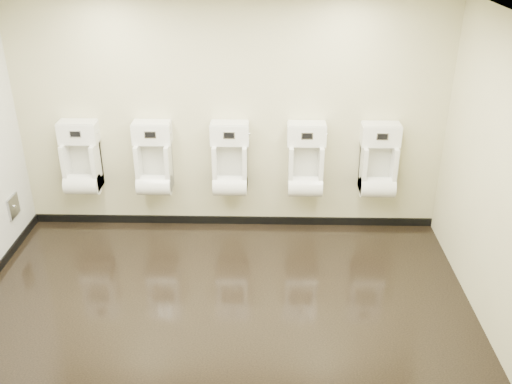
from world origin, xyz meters
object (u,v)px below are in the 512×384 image
at_px(access_panel, 13,206).
at_px(urinal_2, 230,164).
at_px(urinal_4, 378,166).
at_px(urinal_0, 81,163).
at_px(urinal_1, 154,164).
at_px(urinal_3, 306,165).

height_order(access_panel, urinal_2, urinal_2).
bearing_deg(urinal_4, urinal_0, 180.00).
bearing_deg(urinal_2, urinal_1, 180.00).
height_order(access_panel, urinal_1, urinal_1).
relative_size(access_panel, urinal_1, 0.29).
xyz_separation_m(access_panel, urinal_3, (3.37, 0.40, 0.38)).
xyz_separation_m(urinal_1, urinal_4, (2.64, 0.00, 0.00)).
distance_m(urinal_0, urinal_3, 2.64).
height_order(urinal_1, urinal_3, same).
bearing_deg(urinal_3, urinal_1, 180.00).
relative_size(urinal_0, urinal_1, 1.00).
height_order(access_panel, urinal_0, urinal_0).
bearing_deg(urinal_4, urinal_3, 180.00).
bearing_deg(access_panel, urinal_4, 5.39).
bearing_deg(urinal_1, urinal_4, 0.00).
bearing_deg(urinal_2, urinal_0, 180.00).
distance_m(access_panel, urinal_1, 1.67).
xyz_separation_m(urinal_0, urinal_2, (1.76, 0.00, 0.00)).
distance_m(urinal_0, urinal_2, 1.76).
bearing_deg(urinal_4, urinal_2, 180.00).
bearing_deg(urinal_1, urinal_0, 180.00).
bearing_deg(urinal_3, access_panel, -173.26).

